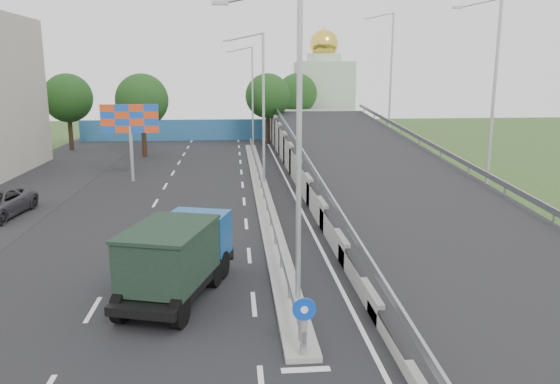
{
  "coord_description": "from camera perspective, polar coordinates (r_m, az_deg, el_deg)",
  "views": [
    {
      "loc": [
        -1.79,
        -11.18,
        7.67
      ],
      "look_at": [
        0.35,
        13.63,
        2.2
      ],
      "focal_mm": 35.0,
      "sensor_mm": 36.0,
      "label": 1
    }
  ],
  "objects": [
    {
      "name": "lamp_post_near",
      "position": [
        17.38,
        1.38,
        6.23
      ],
      "size": [
        2.74,
        0.18,
        10.08
      ],
      "color": "#B2B5B7",
      "rests_on": "median"
    },
    {
      "name": "church",
      "position": [
        72.19,
        4.55,
        10.48
      ],
      "size": [
        7.0,
        7.0,
        13.8
      ],
      "color": "#B2CCAD",
      "rests_on": "ground"
    },
    {
      "name": "blue_wall",
      "position": [
        63.55,
        -6.94,
        6.46
      ],
      "size": [
        30.0,
        0.5,
        2.4
      ],
      "primitive_type": "cube",
      "color": "#256488",
      "rests_on": "ground"
    },
    {
      "name": "dump_truck",
      "position": [
        19.37,
        -10.58,
        -6.42
      ],
      "size": [
        3.87,
        6.51,
        2.7
      ],
      "rotation": [
        0.0,
        0.0,
        -0.29
      ],
      "color": "black",
      "rests_on": "ground"
    },
    {
      "name": "median",
      "position": [
        36.03,
        -1.97,
        0.25
      ],
      "size": [
        1.0,
        44.0,
        0.2
      ],
      "primitive_type": "cube",
      "color": "gray",
      "rests_on": "ground"
    },
    {
      "name": "road_surface",
      "position": [
        32.13,
        -6.95,
        -1.51
      ],
      "size": [
        26.0,
        90.0,
        0.04
      ],
      "primitive_type": "cube",
      "color": "black",
      "rests_on": "ground"
    },
    {
      "name": "tree_median_far",
      "position": [
        59.35,
        -1.29,
        9.98
      ],
      "size": [
        4.8,
        4.8,
        7.6
      ],
      "color": "black",
      "rests_on": "ground"
    },
    {
      "name": "overpass_ramp",
      "position": [
        36.86,
        9.74,
        2.97
      ],
      "size": [
        10.0,
        50.0,
        3.5
      ],
      "color": "gray",
      "rests_on": "ground"
    },
    {
      "name": "sign_bollard",
      "position": [
        15.02,
        2.5,
        -13.85
      ],
      "size": [
        0.64,
        0.23,
        1.67
      ],
      "color": "black",
      "rests_on": "median"
    },
    {
      "name": "billboard",
      "position": [
        39.99,
        -15.42,
        6.95
      ],
      "size": [
        4.0,
        0.24,
        5.5
      ],
      "color": "#B2B5B7",
      "rests_on": "ground"
    },
    {
      "name": "tree_left_mid",
      "position": [
        51.89,
        -14.22,
        9.27
      ],
      "size": [
        4.8,
        4.8,
        7.6
      ],
      "color": "black",
      "rests_on": "ground"
    },
    {
      "name": "median_guardrail",
      "position": [
        35.9,
        -1.98,
        1.27
      ],
      "size": [
        0.09,
        44.0,
        0.71
      ],
      "color": "gray",
      "rests_on": "median"
    },
    {
      "name": "tree_left_far",
      "position": [
        58.52,
        -21.29,
        9.12
      ],
      "size": [
        4.8,
        4.8,
        7.6
      ],
      "color": "black",
      "rests_on": "ground"
    },
    {
      "name": "tree_ramp_far",
      "position": [
        66.68,
        1.81,
        10.25
      ],
      "size": [
        4.8,
        4.8,
        7.6
      ],
      "color": "black",
      "rests_on": "ground"
    },
    {
      "name": "lamp_post_far",
      "position": [
        57.24,
        -3.08,
        10.51
      ],
      "size": [
        2.74,
        0.18,
        10.08
      ],
      "color": "#B2B5B7",
      "rests_on": "median"
    },
    {
      "name": "lamp_post_mid",
      "position": [
        37.27,
        -2.03,
        9.52
      ],
      "size": [
        2.74,
        0.18,
        10.08
      ],
      "color": "#B2B5B7",
      "rests_on": "median"
    }
  ]
}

